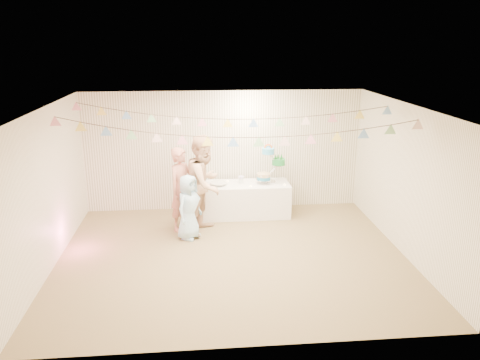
{
  "coord_description": "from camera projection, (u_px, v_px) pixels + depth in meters",
  "views": [
    {
      "loc": [
        -0.55,
        -7.39,
        3.65
      ],
      "look_at": [
        0.2,
        0.8,
        1.15
      ],
      "focal_mm": 35.0,
      "sensor_mm": 36.0,
      "label": 1
    }
  ],
  "objects": [
    {
      "name": "person_adult_b",
      "position": [
        205.0,
        184.0,
        9.0
      ],
      "size": [
        1.07,
        1.16,
        1.92
      ],
      "primitive_type": "imported",
      "rotation": [
        0.0,
        0.0,
        1.1
      ],
      "color": "#DEAD88",
      "rests_on": "floor"
    },
    {
      "name": "posy",
      "position": [
        241.0,
        177.0,
        9.87
      ],
      "size": [
        0.15,
        0.15,
        0.17
      ],
      "primitive_type": null,
      "color": "white",
      "rests_on": "table"
    },
    {
      "name": "front_wall",
      "position": [
        249.0,
        251.0,
        5.39
      ],
      "size": [
        6.0,
        6.0,
        0.0
      ],
      "primitive_type": "plane",
      "color": "white",
      "rests_on": "ground"
    },
    {
      "name": "cake_bottom",
      "position": [
        264.0,
        177.0,
        9.86
      ],
      "size": [
        0.31,
        0.31,
        0.15
      ],
      "primitive_type": null,
      "color": "teal",
      "rests_on": "cake_stand"
    },
    {
      "name": "left_wall",
      "position": [
        47.0,
        191.0,
        7.51
      ],
      "size": [
        5.0,
        5.0,
        0.0
      ],
      "primitive_type": "plane",
      "color": "white",
      "rests_on": "ground"
    },
    {
      "name": "floor",
      "position": [
        233.0,
        257.0,
        8.15
      ],
      "size": [
        6.0,
        6.0,
        0.0
      ],
      "primitive_type": "plane",
      "color": "olive",
      "rests_on": "ground"
    },
    {
      "name": "ceiling",
      "position": [
        232.0,
        107.0,
        7.4
      ],
      "size": [
        6.0,
        6.0,
        0.0
      ],
      "primitive_type": "plane",
      "color": "silver",
      "rests_on": "ground"
    },
    {
      "name": "table",
      "position": [
        245.0,
        199.0,
        9.97
      ],
      "size": [
        1.88,
        0.75,
        0.71
      ],
      "primitive_type": "cube",
      "color": "white",
      "rests_on": "floor"
    },
    {
      "name": "tealight_3",
      "position": [
        260.0,
        180.0,
        10.11
      ],
      "size": [
        0.04,
        0.04,
        0.03
      ],
      "primitive_type": "cylinder",
      "color": "#FFD88C",
      "rests_on": "table"
    },
    {
      "name": "back_wall",
      "position": [
        224.0,
        151.0,
        10.16
      ],
      "size": [
        6.0,
        6.0,
        0.0
      ],
      "primitive_type": "plane",
      "color": "white",
      "rests_on": "ground"
    },
    {
      "name": "platter",
      "position": [
        218.0,
        183.0,
        9.76
      ],
      "size": [
        0.35,
        0.35,
        0.02
      ],
      "primitive_type": "cylinder",
      "color": "white",
      "rests_on": "table"
    },
    {
      "name": "cake_top_tier",
      "position": [
        268.0,
        152.0,
        9.74
      ],
      "size": [
        0.25,
        0.25,
        0.19
      ],
      "primitive_type": null,
      "color": "#44A8D5",
      "rests_on": "cake_stand"
    },
    {
      "name": "person_adult_a",
      "position": [
        182.0,
        189.0,
        9.1
      ],
      "size": [
        0.69,
        0.72,
        1.66
      ],
      "primitive_type": "imported",
      "rotation": [
        0.0,
        0.0,
        0.9
      ],
      "color": "tan",
      "rests_on": "floor"
    },
    {
      "name": "person_child",
      "position": [
        189.0,
        207.0,
        8.75
      ],
      "size": [
        0.67,
        0.73,
        1.25
      ],
      "primitive_type": "imported",
      "rotation": [
        0.0,
        0.0,
        0.97
      ],
      "color": "#B4E4FF",
      "rests_on": "floor"
    },
    {
      "name": "tealight_1",
      "position": [
        228.0,
        181.0,
        10.01
      ],
      "size": [
        0.04,
        0.04,
        0.03
      ],
      "primitive_type": "cylinder",
      "color": "#FFD88C",
      "rests_on": "table"
    },
    {
      "name": "bunting_front",
      "position": [
        233.0,
        127.0,
        7.29
      ],
      "size": [
        5.6,
        0.9,
        0.36
      ],
      "primitive_type": null,
      "color": "#72A5E5",
      "rests_on": "ceiling"
    },
    {
      "name": "bunting_back",
      "position": [
        228.0,
        113.0,
        8.52
      ],
      "size": [
        5.6,
        1.1,
        0.4
      ],
      "primitive_type": null,
      "color": "pink",
      "rests_on": "ceiling"
    },
    {
      "name": "cake_middle",
      "position": [
        278.0,
        163.0,
        9.95
      ],
      "size": [
        0.27,
        0.27,
        0.22
      ],
      "primitive_type": null,
      "color": "#1D8635",
      "rests_on": "cake_stand"
    },
    {
      "name": "tealight_4",
      "position": [
        285.0,
        184.0,
        9.77
      ],
      "size": [
        0.04,
        0.04,
        0.03
      ],
      "primitive_type": "cylinder",
      "color": "#FFD88C",
      "rests_on": "table"
    },
    {
      "name": "tealight_0",
      "position": [
        207.0,
        186.0,
        9.65
      ],
      "size": [
        0.04,
        0.04,
        0.03
      ],
      "primitive_type": "cylinder",
      "color": "#FFD88C",
      "rests_on": "table"
    },
    {
      "name": "right_wall",
      "position": [
        406.0,
        181.0,
        8.04
      ],
      "size": [
        5.0,
        5.0,
        0.0
      ],
      "primitive_type": "plane",
      "color": "white",
      "rests_on": "ground"
    },
    {
      "name": "cake_stand",
      "position": [
        271.0,
        163.0,
        9.84
      ],
      "size": [
        0.7,
        0.41,
        0.78
      ],
      "primitive_type": null,
      "color": "silver",
      "rests_on": "table"
    },
    {
      "name": "tealight_2",
      "position": [
        251.0,
        186.0,
        9.67
      ],
      "size": [
        0.04,
        0.04,
        0.03
      ],
      "primitive_type": "cylinder",
      "color": "#FFD88C",
      "rests_on": "table"
    }
  ]
}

